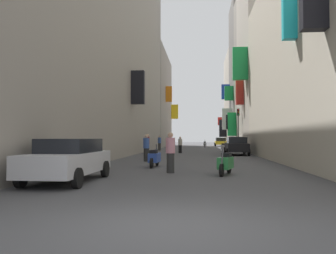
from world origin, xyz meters
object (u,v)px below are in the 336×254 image
at_px(scooter_white, 205,144).
at_px(traffic_light_near_corner, 238,122).
at_px(parked_car_yellow, 221,142).
at_px(parked_car_black, 236,145).
at_px(pedestrian_crossing, 160,143).
at_px(pedestrian_far_away, 147,144).
at_px(pedestrian_near_right, 180,145).
at_px(scooter_silver, 224,147).
at_px(scooter_green, 226,163).
at_px(pedestrian_near_left, 146,148).
at_px(parked_car_silver, 69,159).
at_px(pedestrian_mid_street, 170,153).
at_px(scooter_blue, 154,158).

bearing_deg(scooter_white, traffic_light_near_corner, -76.65).
bearing_deg(parked_car_yellow, parked_car_black, -90.63).
distance_m(pedestrian_crossing, traffic_light_near_corner, 8.98).
distance_m(parked_car_black, parked_car_yellow, 28.80).
relative_size(scooter_white, pedestrian_far_away, 1.01).
bearing_deg(pedestrian_far_away, pedestrian_near_right, 41.06).
distance_m(scooter_silver, pedestrian_far_away, 9.07).
xyz_separation_m(scooter_green, pedestrian_far_away, (-5.64, 16.17, 0.43)).
height_order(pedestrian_near_left, pedestrian_far_away, pedestrian_far_away).
relative_size(parked_car_black, pedestrian_crossing, 2.61).
relative_size(parked_car_black, pedestrian_far_away, 2.47).
bearing_deg(traffic_light_near_corner, pedestrian_crossing, 173.99).
xyz_separation_m(parked_car_black, scooter_green, (-2.02, -15.71, -0.33)).
distance_m(parked_car_silver, pedestrian_crossing, 27.30).
distance_m(parked_car_yellow, pedestrian_mid_street, 44.25).
bearing_deg(parked_car_silver, scooter_white, 83.03).
height_order(parked_car_silver, pedestrian_far_away, pedestrian_far_away).
bearing_deg(scooter_silver, scooter_green, -93.64).
bearing_deg(pedestrian_far_away, pedestrian_mid_street, -77.70).
bearing_deg(traffic_light_near_corner, parked_car_black, -97.28).
xyz_separation_m(parked_car_yellow, traffic_light_near_corner, (0.72, -20.72, 2.34)).
relative_size(scooter_green, traffic_light_near_corner, 0.41).
relative_size(parked_car_yellow, pedestrian_far_away, 2.52).
relative_size(pedestrian_crossing, pedestrian_mid_street, 1.01).
distance_m(scooter_blue, pedestrian_far_away, 13.13).
bearing_deg(scooter_white, pedestrian_crossing, -111.27).
distance_m(scooter_white, pedestrian_mid_street, 37.70).
xyz_separation_m(scooter_silver, pedestrian_crossing, (-6.99, 2.80, 0.38)).
xyz_separation_m(parked_car_black, pedestrian_near_left, (-6.32, -8.52, 0.03)).
bearing_deg(pedestrian_far_away, pedestrian_crossing, 89.74).
bearing_deg(parked_car_black, scooter_blue, -113.00).
relative_size(parked_car_yellow, scooter_blue, 2.26).
relative_size(parked_car_silver, traffic_light_near_corner, 0.95).
height_order(parked_car_black, pedestrian_mid_street, pedestrian_mid_street).
distance_m(parked_car_silver, scooter_silver, 25.41).
relative_size(scooter_silver, traffic_light_near_corner, 0.43).
height_order(scooter_blue, pedestrian_near_left, pedestrian_near_left).
distance_m(scooter_silver, pedestrian_near_left, 15.78).
height_order(scooter_white, pedestrian_far_away, pedestrian_far_away).
height_order(parked_car_yellow, scooter_green, parked_car_yellow).
relative_size(parked_car_black, pedestrian_near_left, 2.67).
bearing_deg(parked_car_yellow, pedestrian_near_left, -100.08).
xyz_separation_m(parked_car_black, pedestrian_mid_street, (-4.24, -15.21, 0.04)).
distance_m(parked_car_black, pedestrian_near_left, 10.61).
distance_m(scooter_green, pedestrian_mid_street, 2.30).
bearing_deg(parked_car_black, scooter_silver, 95.78).
xyz_separation_m(pedestrian_mid_street, traffic_light_near_corner, (5.27, 23.29, 2.26)).
relative_size(pedestrian_crossing, traffic_light_near_corner, 0.37).
bearing_deg(pedestrian_near_left, parked_car_yellow, 79.92).
distance_m(parked_car_yellow, traffic_light_near_corner, 20.87).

